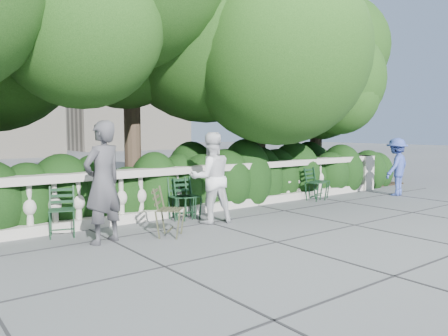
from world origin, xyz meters
TOP-DOWN VIEW (x-y plane):
  - ground at (0.00, 0.00)m, footprint 90.00×90.00m
  - balustrade at (0.00, 1.80)m, footprint 12.00×0.44m
  - shrub_hedge at (0.00, 3.00)m, footprint 15.00×2.60m
  - tree_canopy at (0.69, 3.19)m, footprint 15.04×6.52m
  - chair_a at (-3.08, 1.27)m, footprint 0.57×0.60m
  - chair_b at (-0.77, 1.27)m, footprint 0.51×0.54m
  - chair_c at (-0.70, 1.30)m, footprint 0.55×0.58m
  - chair_d at (-0.62, 1.21)m, footprint 0.44×0.48m
  - chair_e at (3.13, 1.17)m, footprint 0.48×0.51m
  - chair_f at (3.45, 1.34)m, footprint 0.52×0.55m
  - chair_weathered at (-1.52, 0.25)m, footprint 0.65×0.65m
  - person_woman_grey at (-2.64, 0.62)m, footprint 0.80×0.66m
  - person_casual_man at (-0.45, 0.82)m, footprint 0.97×0.83m
  - person_older_blue at (5.50, 0.59)m, footprint 1.07×0.72m

SIDE VIEW (x-z plane):
  - ground at x=0.00m, z-range 0.00..0.00m
  - shrub_hedge at x=0.00m, z-range -0.85..0.85m
  - chair_a at x=-3.08m, z-range -0.42..0.42m
  - chair_b at x=-0.77m, z-range -0.42..0.42m
  - chair_c at x=-0.70m, z-range -0.42..0.42m
  - chair_d at x=-0.62m, z-range -0.42..0.42m
  - chair_e at x=3.13m, z-range -0.42..0.42m
  - chair_f at x=3.45m, z-range -0.42..0.42m
  - chair_weathered at x=-1.52m, z-range -0.42..0.42m
  - balustrade at x=0.00m, z-range -0.01..0.99m
  - person_older_blue at x=5.50m, z-range 0.00..1.54m
  - person_casual_man at x=-0.45m, z-range 0.00..1.71m
  - person_woman_grey at x=-2.64m, z-range 0.00..1.90m
  - tree_canopy at x=0.69m, z-range 0.57..7.35m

